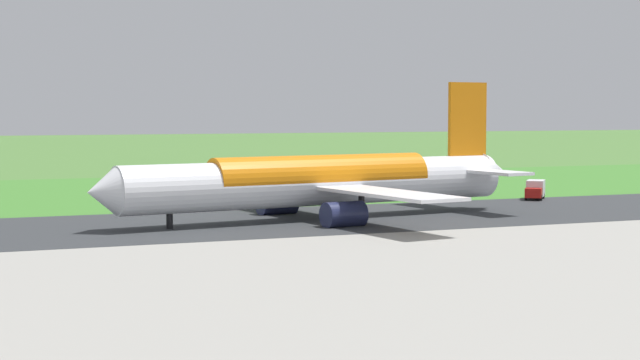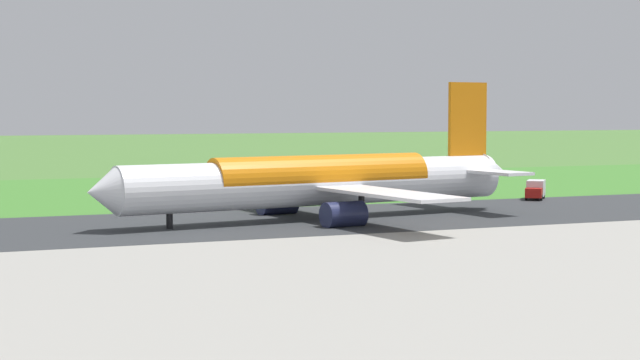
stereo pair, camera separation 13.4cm
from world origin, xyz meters
The scene contains 7 objects.
ground_plane centered at (0.00, 0.00, 0.00)m, with size 800.00×800.00×0.00m, color #477233.
runway_asphalt centered at (0.00, 0.00, 0.03)m, with size 600.00×28.97×0.06m, color #2D3033.
grass_verge_foreground centered at (0.00, -40.01, 0.02)m, with size 600.00×80.00×0.04m, color #3C782B.
airliner_main centered at (5.94, -0.06, 4.35)m, with size 54.05×44.40×15.88m.
service_truck_baggage centered at (-30.99, -12.54, 1.40)m, with size 5.43×5.90×2.65m.
no_stopping_sign centered at (-18.65, -43.34, 1.71)m, with size 0.60×0.10×2.90m.
traffic_cone_orange centered at (-11.53, -40.29, 0.28)m, with size 0.40×0.40×0.55m, color orange.
Camera 2 is at (49.51, 106.53, 12.47)m, focal length 57.23 mm.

